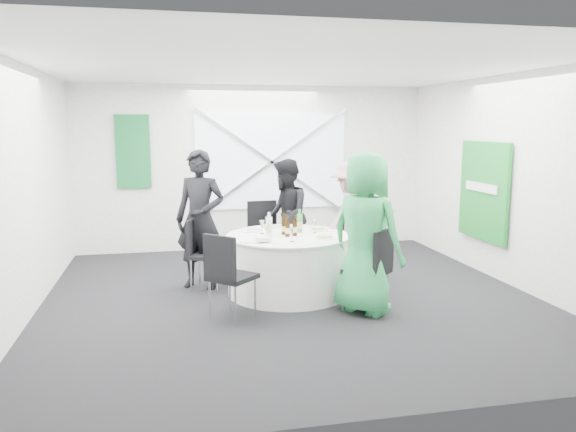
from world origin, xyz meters
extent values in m
plane|color=black|center=(0.00, 0.00, 0.00)|extent=(6.00, 6.00, 0.00)
plane|color=white|center=(0.00, 0.00, 2.80)|extent=(6.00, 6.00, 0.00)
plane|color=silver|center=(0.00, 3.00, 1.40)|extent=(6.00, 0.00, 6.00)
plane|color=silver|center=(0.00, -3.00, 1.40)|extent=(6.00, 0.00, 6.00)
plane|color=silver|center=(-3.00, 0.00, 1.40)|extent=(0.00, 6.00, 6.00)
plane|color=silver|center=(3.00, 0.00, 1.40)|extent=(0.00, 6.00, 6.00)
cube|color=silver|center=(0.30, 2.96, 1.50)|extent=(2.60, 0.03, 1.60)
cube|color=silver|center=(0.30, 2.92, 1.50)|extent=(2.63, 0.05, 1.84)
cube|color=silver|center=(0.30, 2.92, 1.50)|extent=(2.63, 0.05, 1.84)
cube|color=#14682F|center=(-2.00, 2.95, 1.70)|extent=(0.55, 0.04, 1.20)
cube|color=#178027|center=(2.94, 0.60, 1.20)|extent=(0.05, 1.20, 1.40)
cylinder|color=white|center=(0.00, 0.20, 0.37)|extent=(1.52, 1.52, 0.74)
cylinder|color=white|center=(0.00, 0.20, 0.75)|extent=(1.56, 1.56, 0.02)
cube|color=black|center=(-0.09, 1.32, 0.50)|extent=(0.50, 0.50, 0.06)
cube|color=black|center=(-0.11, 1.54, 0.77)|extent=(0.44, 0.08, 0.50)
cylinder|color=silver|center=(0.08, 1.52, 0.24)|extent=(0.02, 0.02, 0.48)
cylinder|color=silver|center=(-0.29, 1.49, 0.24)|extent=(0.02, 0.02, 0.48)
cylinder|color=silver|center=(0.11, 1.15, 0.24)|extent=(0.02, 0.02, 0.48)
cylinder|color=silver|center=(-0.26, 1.12, 0.24)|extent=(0.02, 0.02, 0.48)
cube|color=black|center=(-0.99, 0.60, 0.45)|extent=(0.55, 0.55, 0.05)
cube|color=black|center=(-1.17, 0.67, 0.70)|extent=(0.19, 0.39, 0.45)
cylinder|color=silver|center=(-1.08, 0.82, 0.21)|extent=(0.02, 0.02, 0.43)
cylinder|color=silver|center=(-1.21, 0.51, 0.21)|extent=(0.02, 0.02, 0.43)
cylinder|color=silver|center=(-0.76, 0.69, 0.21)|extent=(0.02, 0.02, 0.43)
cylinder|color=silver|center=(-0.89, 0.38, 0.21)|extent=(0.02, 0.02, 0.43)
cube|color=black|center=(0.94, 0.80, 0.40)|extent=(0.51, 0.51, 0.04)
cube|color=black|center=(1.09, 0.89, 0.62)|extent=(0.22, 0.32, 0.40)
cylinder|color=silver|center=(1.15, 0.75, 0.19)|extent=(0.02, 0.02, 0.38)
cylinder|color=silver|center=(0.99, 1.00, 0.19)|extent=(0.02, 0.02, 0.38)
cylinder|color=silver|center=(0.89, 0.59, 0.19)|extent=(0.02, 0.02, 0.38)
cylinder|color=silver|center=(0.73, 0.84, 0.19)|extent=(0.02, 0.02, 0.38)
cube|color=black|center=(0.74, -0.66, 0.47)|extent=(0.62, 0.62, 0.05)
cube|color=black|center=(0.88, -0.81, 0.73)|extent=(0.34, 0.31, 0.47)
cylinder|color=silver|center=(0.72, -0.91, 0.23)|extent=(0.02, 0.02, 0.45)
cylinder|color=silver|center=(0.99, -0.67, 0.23)|extent=(0.02, 0.02, 0.45)
cylinder|color=silver|center=(0.49, -0.64, 0.23)|extent=(0.02, 0.02, 0.45)
cylinder|color=silver|center=(0.76, -0.40, 0.23)|extent=(0.02, 0.02, 0.45)
cube|color=black|center=(-0.80, -0.61, 0.47)|extent=(0.62, 0.62, 0.05)
cube|color=black|center=(-0.95, -0.76, 0.74)|extent=(0.33, 0.33, 0.47)
cylinder|color=silver|center=(-1.05, -0.61, 0.23)|extent=(0.02, 0.02, 0.45)
cylinder|color=silver|center=(-0.80, -0.86, 0.23)|extent=(0.02, 0.02, 0.45)
cylinder|color=silver|center=(-0.80, -0.35, 0.23)|extent=(0.02, 0.02, 0.45)
cylinder|color=silver|center=(-0.55, -0.61, 0.23)|extent=(0.02, 0.02, 0.45)
imported|color=black|center=(-1.06, 0.71, 0.91)|extent=(0.79, 0.68, 1.82)
imported|color=black|center=(0.19, 1.25, 0.83)|extent=(0.58, 0.87, 1.65)
imported|color=#BC7A88|center=(1.02, 0.70, 0.82)|extent=(1.17, 0.91, 1.65)
imported|color=green|center=(0.70, -0.70, 0.92)|extent=(1.01, 1.07, 1.84)
cylinder|color=white|center=(-0.06, 0.73, 0.77)|extent=(0.28, 0.28, 0.01)
cylinder|color=white|center=(-0.42, 0.55, 0.77)|extent=(0.28, 0.28, 0.01)
cylinder|color=white|center=(0.46, 0.43, 0.77)|extent=(0.25, 0.25, 0.01)
cylinder|color=#839E55|center=(0.46, 0.43, 0.79)|extent=(0.16, 0.16, 0.02)
cylinder|color=white|center=(0.39, -0.11, 0.77)|extent=(0.27, 0.27, 0.01)
cylinder|color=#839E55|center=(0.39, -0.11, 0.79)|extent=(0.18, 0.18, 0.02)
cylinder|color=white|center=(-0.51, -0.11, 0.77)|extent=(0.28, 0.28, 0.01)
cube|color=white|center=(-0.38, -0.19, 0.80)|extent=(0.18, 0.13, 0.05)
cylinder|color=#351F09|center=(-0.05, 0.23, 0.85)|extent=(0.06, 0.06, 0.18)
cylinder|color=#351F09|center=(-0.05, 0.23, 0.97)|extent=(0.02, 0.02, 0.06)
cylinder|color=#DCCD74|center=(-0.05, 0.23, 0.83)|extent=(0.06, 0.06, 0.06)
cylinder|color=#351F09|center=(-0.03, 0.31, 0.86)|extent=(0.06, 0.06, 0.21)
cylinder|color=#351F09|center=(-0.03, 0.31, 1.00)|extent=(0.02, 0.02, 0.06)
cylinder|color=#DCCD74|center=(-0.03, 0.31, 0.84)|extent=(0.06, 0.06, 0.07)
cylinder|color=#351F09|center=(0.07, 0.12, 0.86)|extent=(0.06, 0.06, 0.19)
cylinder|color=#351F09|center=(0.07, 0.12, 0.98)|extent=(0.02, 0.02, 0.06)
cylinder|color=#DCCD74|center=(0.07, 0.12, 0.84)|extent=(0.06, 0.06, 0.07)
cylinder|color=#351F09|center=(-0.03, 0.08, 0.86)|extent=(0.06, 0.06, 0.19)
cylinder|color=#351F09|center=(-0.03, 0.08, 0.98)|extent=(0.02, 0.02, 0.06)
cylinder|color=#DCCD74|center=(-0.03, 0.08, 0.84)|extent=(0.06, 0.06, 0.07)
cylinder|color=green|center=(0.18, 0.34, 0.88)|extent=(0.08, 0.08, 0.24)
cylinder|color=green|center=(0.18, 0.34, 1.03)|extent=(0.03, 0.03, 0.06)
cylinder|color=#DCCD74|center=(0.18, 0.34, 0.86)|extent=(0.08, 0.08, 0.08)
cylinder|color=white|center=(-0.25, 0.13, 0.88)|extent=(0.08, 0.08, 0.25)
cylinder|color=white|center=(-0.25, 0.13, 1.04)|extent=(0.03, 0.03, 0.06)
cylinder|color=#DCCD74|center=(-0.25, 0.13, 0.86)|extent=(0.08, 0.08, 0.09)
cylinder|color=white|center=(-0.17, 0.56, 0.76)|extent=(0.06, 0.06, 0.00)
cylinder|color=white|center=(-0.17, 0.56, 0.81)|extent=(0.01, 0.01, 0.10)
cone|color=white|center=(-0.17, 0.56, 0.89)|extent=(0.07, 0.07, 0.08)
cylinder|color=white|center=(-0.04, -0.22, 0.76)|extent=(0.06, 0.06, 0.00)
cylinder|color=white|center=(-0.04, -0.22, 0.81)|extent=(0.01, 0.01, 0.10)
cone|color=white|center=(-0.04, -0.22, 0.89)|extent=(0.07, 0.07, 0.08)
cylinder|color=white|center=(-0.31, 0.34, 0.76)|extent=(0.06, 0.06, 0.00)
cylinder|color=white|center=(-0.31, 0.34, 0.81)|extent=(0.01, 0.01, 0.10)
cone|color=white|center=(-0.31, 0.34, 0.89)|extent=(0.07, 0.07, 0.08)
cylinder|color=white|center=(0.36, 0.26, 0.76)|extent=(0.06, 0.06, 0.00)
cylinder|color=white|center=(0.36, 0.26, 0.81)|extent=(0.01, 0.01, 0.10)
cone|color=white|center=(0.36, 0.26, 0.89)|extent=(0.07, 0.07, 0.08)
cylinder|color=white|center=(-0.30, 0.06, 0.76)|extent=(0.06, 0.06, 0.00)
cylinder|color=white|center=(-0.30, 0.06, 0.81)|extent=(0.01, 0.01, 0.10)
cone|color=white|center=(-0.30, 0.06, 0.89)|extent=(0.07, 0.07, 0.08)
cube|color=silver|center=(0.56, 0.32, 0.76)|extent=(0.09, 0.14, 0.01)
cube|color=silver|center=(0.41, 0.61, 0.76)|extent=(0.08, 0.14, 0.01)
cube|color=silver|center=(-0.52, -0.05, 0.76)|extent=(0.11, 0.12, 0.01)
cube|color=silver|center=(-0.29, -0.30, 0.76)|extent=(0.11, 0.12, 0.01)
cube|color=silver|center=(0.16, 0.75, 0.76)|extent=(0.15, 0.02, 0.01)
cube|color=silver|center=(-0.18, 0.75, 0.76)|extent=(0.15, 0.02, 0.01)
camera|label=1|loc=(-1.46, -6.58, 2.12)|focal=35.00mm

